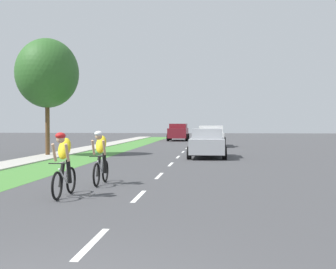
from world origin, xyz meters
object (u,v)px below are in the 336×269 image
(sedan_silver, at_px, (207,143))
(street_tree_near, at_px, (47,73))
(cyclist_lead, at_px, (64,164))
(cyclist_trailing, at_px, (101,157))
(pickup_white, at_px, (211,136))
(suv_maroon, at_px, (178,132))

(sedan_silver, distance_m, street_tree_near, 9.69)
(cyclist_lead, distance_m, street_tree_near, 15.10)
(cyclist_lead, distance_m, sedan_silver, 13.52)
(cyclist_trailing, distance_m, sedan_silver, 11.24)
(pickup_white, xyz_separation_m, suv_maroon, (-3.43, 11.47, 0.12))
(sedan_silver, relative_size, street_tree_near, 0.66)
(cyclist_lead, height_order, suv_maroon, suv_maroon)
(street_tree_near, bearing_deg, cyclist_trailing, -62.44)
(sedan_silver, relative_size, suv_maroon, 0.91)
(pickup_white, distance_m, suv_maroon, 11.97)
(suv_maroon, bearing_deg, sedan_silver, -82.02)
(cyclist_lead, height_order, cyclist_trailing, same)
(cyclist_trailing, bearing_deg, sedan_silver, 74.45)
(cyclist_trailing, height_order, street_tree_near, street_tree_near)
(sedan_silver, xyz_separation_m, suv_maroon, (-3.23, 23.05, 0.18))
(cyclist_lead, height_order, pickup_white, pickup_white)
(street_tree_near, bearing_deg, suv_maroon, 75.95)
(cyclist_trailing, xyz_separation_m, pickup_white, (3.21, 22.40, 0.02))
(cyclist_lead, relative_size, suv_maroon, 0.37)
(cyclist_lead, bearing_deg, street_tree_near, 112.26)
(suv_maroon, relative_size, street_tree_near, 0.72)
(cyclist_lead, bearing_deg, sedan_silver, 75.63)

